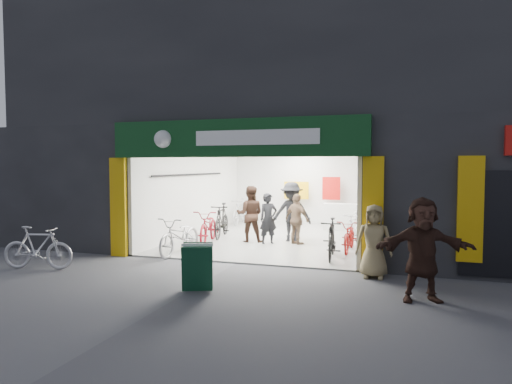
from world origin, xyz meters
The scene contains 17 objects.
ground centered at (0.00, 0.00, 0.00)m, with size 60.00×60.00×0.00m, color #56565B.
building centered at (0.91, 4.99, 4.31)m, with size 17.00×10.27×8.00m.
bike_left_front centered at (-1.80, 0.60, 0.52)m, with size 0.69×1.97×1.03m, color #A8A8AD.
bike_left_midfront centered at (-1.80, 3.56, 0.58)m, with size 0.54×1.92×1.15m, color black.
bike_left_midback centered at (-1.80, 2.50, 0.52)m, with size 0.69×1.97×1.04m, color maroon.
bike_left_back centered at (-2.38, 6.98, 0.53)m, with size 0.50×1.78×1.07m, color silver.
bike_right_front centered at (2.17, 1.22, 0.52)m, with size 0.49×1.74×1.05m, color black.
bike_right_mid centered at (2.50, 2.38, 0.45)m, with size 0.60×1.71×0.90m, color maroon.
bike_right_back centered at (2.50, 3.38, 0.51)m, with size 0.48×1.69×1.02m, color silver.
parked_bike centered at (-4.14, -1.94, 0.50)m, with size 0.47×1.67×1.00m, color silver.
customer_a centered at (0.03, 2.79, 0.78)m, with size 0.57×0.38×1.57m, color black.
customer_b centered at (-0.62, 2.98, 0.89)m, with size 0.86×0.67×1.77m, color #342017.
customer_c centered at (0.59, 3.43, 0.94)m, with size 1.22×0.70×1.88m, color black.
customer_d centered at (0.87, 2.94, 0.78)m, with size 0.91×0.38×1.56m, color #7E6149.
pedestrian_near centered at (3.30, -0.40, 0.79)m, with size 0.77×0.50×1.57m, color #948256.
pedestrian_far centered at (4.22, -1.87, 0.92)m, with size 1.71×0.55×1.85m, color #341F18.
sandwich_board centered at (0.17, -2.51, 0.49)m, with size 0.75×0.76×0.89m.
Camera 1 is at (3.85, -10.33, 2.40)m, focal length 32.00 mm.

